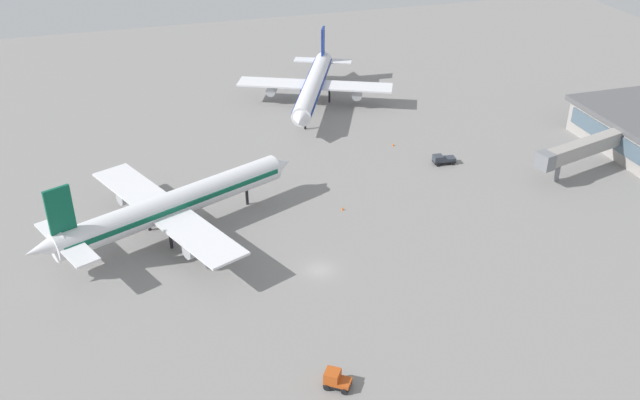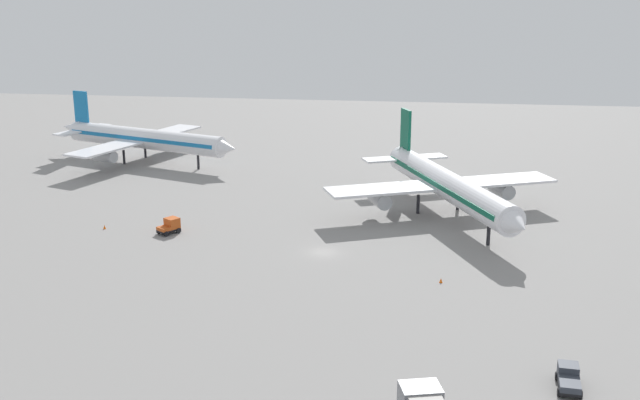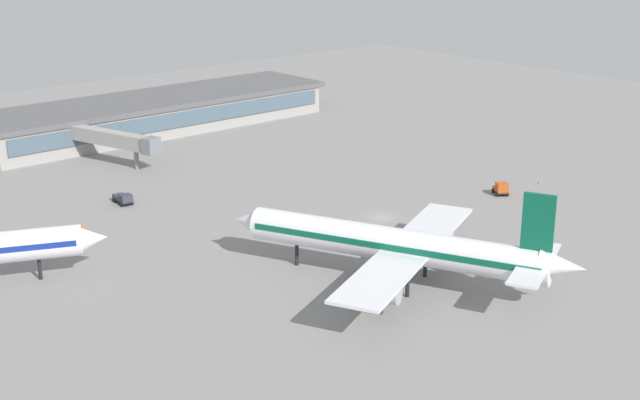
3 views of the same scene
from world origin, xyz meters
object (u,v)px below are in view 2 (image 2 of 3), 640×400
at_px(airplane_taxiing, 143,138).
at_px(safety_cone_far_side, 441,280).
at_px(pushback_tractor, 569,378).
at_px(safety_cone_mid_apron, 105,227).
at_px(airplane_at_gate, 446,184).
at_px(baggage_tug, 170,226).

bearing_deg(airplane_taxiing, safety_cone_far_side, -24.71).
xyz_separation_m(pushback_tractor, safety_cone_mid_apron, (-62.91, 39.67, -0.67)).
relative_size(airplane_at_gate, airplane_taxiing, 1.03).
bearing_deg(airplane_taxiing, airplane_at_gate, -6.67).
height_order(baggage_tug, safety_cone_far_side, baggage_tug).
distance_m(baggage_tug, safety_cone_mid_apron, 10.78).
distance_m(airplane_taxiing, safety_cone_far_side, 85.93).
height_order(airplane_at_gate, pushback_tractor, airplane_at_gate).
xyz_separation_m(airplane_at_gate, pushback_tractor, (10.67, -53.88, -4.41)).
xyz_separation_m(airplane_taxiing, baggage_tug, (21.07, -45.22, -3.94)).
xyz_separation_m(pushback_tractor, safety_cone_far_side, (-11.58, 24.75, -0.67)).
distance_m(airplane_taxiing, pushback_tractor, 111.83).
distance_m(airplane_taxiing, baggage_tug, 50.04).
relative_size(airplane_at_gate, baggage_tug, 12.23).
bearing_deg(baggage_tug, airplane_at_gate, -35.61).
distance_m(airplane_at_gate, safety_cone_far_side, 29.58).
distance_m(airplane_at_gate, baggage_tug, 44.22).
distance_m(airplane_at_gate, pushback_tractor, 55.11).
distance_m(pushback_tractor, baggage_tug, 65.25).
distance_m(baggage_tug, safety_cone_far_side, 43.09).
xyz_separation_m(baggage_tug, safety_cone_mid_apron, (-10.74, 0.48, -0.86)).
bearing_deg(baggage_tug, safety_cone_mid_apron, 122.31).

